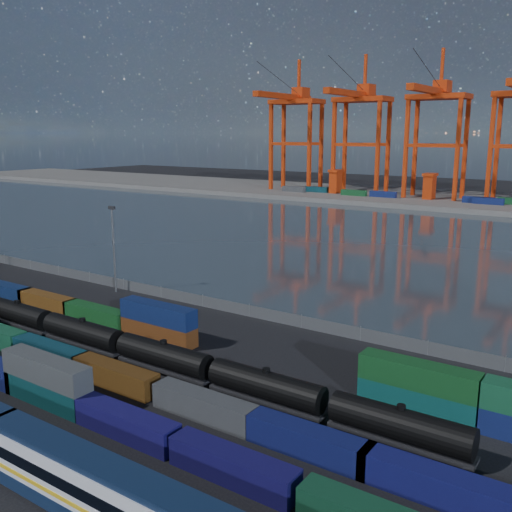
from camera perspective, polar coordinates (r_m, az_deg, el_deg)
The scene contains 12 objects.
ground at distance 75.92m, azimuth -13.12°, elevation -11.40°, with size 700.00×700.00×0.00m, color black.
harbor_water at distance 162.90m, azimuth 15.03°, elevation 1.17°, with size 700.00×700.00×0.00m, color #2C3740.
far_quay at distance 263.25m, azimuth 22.74°, elevation 4.93°, with size 700.00×70.00×2.00m, color #514F4C.
passenger_train at distance 48.88m, azimuth -15.10°, elevation -22.01°, with size 78.55×3.28×5.62m.
container_row_mid at distance 83.13m, azimuth -20.92°, elevation -8.61°, with size 142.18×2.58×5.50m.
container_row_north at distance 78.75m, azimuth -3.98°, elevation -8.43°, with size 142.04×2.65×5.65m.
tanker_string at distance 90.89m, azimuth -19.99°, elevation -6.33°, with size 123.09×3.13×4.48m.
waterfront_fence at distance 95.33m, azimuth -0.68°, elevation -5.50°, with size 160.12×0.12×2.20m.
yard_light_mast at distance 111.39m, azimuth -14.05°, elevation 1.12°, with size 1.60×0.40×16.60m.
gantry_cranes at distance 256.89m, azimuth 21.47°, elevation 13.59°, with size 200.05×48.09×65.12m.
quay_containers at distance 251.38m, azimuth 19.63°, elevation 5.39°, with size 172.58×10.99×2.60m.
straddle_carriers at distance 253.35m, azimuth 21.84°, elevation 6.30°, with size 140.00×7.00×11.10m.
Camera 1 is at (52.07, -46.41, 29.97)m, focal length 40.00 mm.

